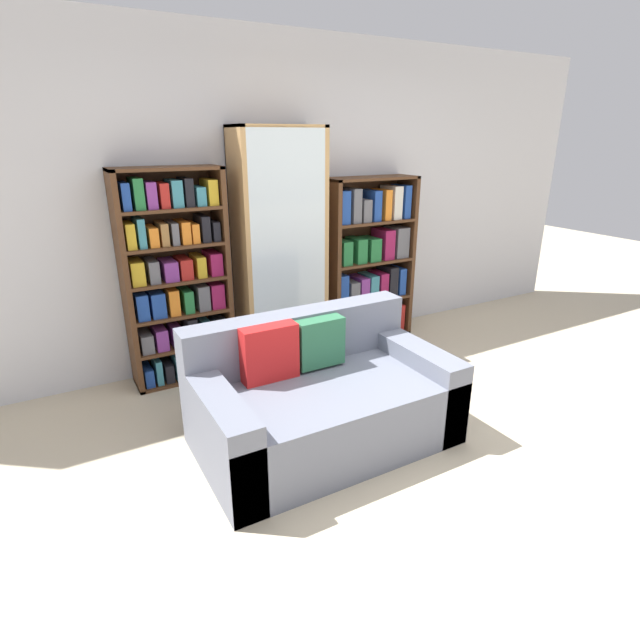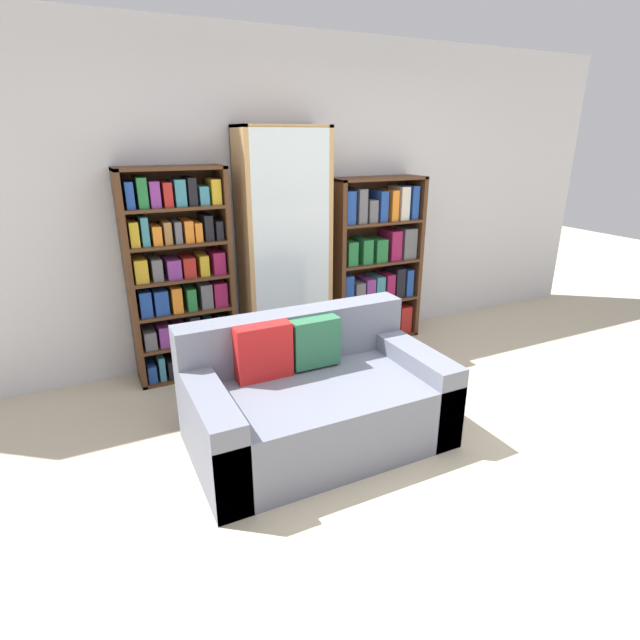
{
  "view_description": "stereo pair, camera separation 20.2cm",
  "coord_description": "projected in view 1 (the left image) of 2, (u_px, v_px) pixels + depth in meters",
  "views": [
    {
      "loc": [
        -1.94,
        -1.78,
        1.89
      ],
      "look_at": [
        -0.18,
        1.33,
        0.57
      ],
      "focal_mm": 28.0,
      "sensor_mm": 36.0,
      "label": 1
    },
    {
      "loc": [
        -1.76,
        -1.88,
        1.89
      ],
      "look_at": [
        -0.18,
        1.33,
        0.57
      ],
      "focal_mm": 28.0,
      "sensor_mm": 36.0,
      "label": 2
    }
  ],
  "objects": [
    {
      "name": "wall_back",
      "position": [
        287.0,
        201.0,
        4.38
      ],
      "size": [
        6.99,
        0.06,
        2.7
      ],
      "color": "silver",
      "rests_on": "ground"
    },
    {
      "name": "wine_bottle",
      "position": [
        368.0,
        343.0,
        4.41
      ],
      "size": [
        0.08,
        0.08,
        0.41
      ],
      "color": "#192333",
      "rests_on": "ground"
    },
    {
      "name": "ground_plane",
      "position": [
        455.0,
        469.0,
        3.01
      ],
      "size": [
        16.0,
        16.0,
        0.0
      ],
      "primitive_type": "plane",
      "color": "beige"
    },
    {
      "name": "couch",
      "position": [
        321.0,
        400.0,
        3.23
      ],
      "size": [
        1.6,
        0.94,
        0.8
      ],
      "color": "slate",
      "rests_on": "ground"
    },
    {
      "name": "bookshelf_left",
      "position": [
        176.0,
        281.0,
        3.9
      ],
      "size": [
        0.8,
        0.32,
        1.68
      ],
      "color": "#4C2D19",
      "rests_on": "ground"
    },
    {
      "name": "bookshelf_right",
      "position": [
        369.0,
        263.0,
        4.77
      ],
      "size": [
        0.88,
        0.32,
        1.54
      ],
      "color": "#4C2D19",
      "rests_on": "ground"
    },
    {
      "name": "display_cabinet",
      "position": [
        280.0,
        250.0,
        4.24
      ],
      "size": [
        0.75,
        0.36,
        1.97
      ],
      "color": "tan",
      "rests_on": "ground"
    }
  ]
}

